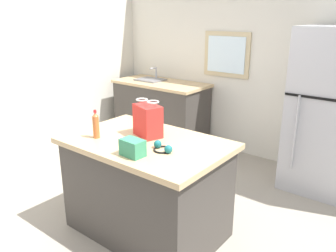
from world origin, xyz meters
TOP-DOWN VIEW (x-y plane):
  - ground at (0.00, 0.00)m, footprint 5.83×5.83m
  - back_wall at (-0.01, 2.33)m, footprint 4.86×0.13m
  - kitchen_island at (-0.13, 0.07)m, footprint 1.37×0.90m
  - refrigerator at (0.83, 1.90)m, footprint 0.72×0.74m
  - sink_counter at (-1.50, 1.93)m, footprint 1.40×0.68m
  - shopping_bag at (-0.19, 0.17)m, footprint 0.29×0.24m
  - small_box at (0.01, -0.22)m, footprint 0.18×0.13m
  - bottle at (-0.50, -0.13)m, footprint 0.06×0.06m
  - ear_defenders at (0.12, -0.01)m, footprint 0.20×0.18m

SIDE VIEW (x-z plane):
  - ground at x=0.00m, z-range 0.00..0.00m
  - kitchen_island at x=-0.13m, z-range 0.00..0.87m
  - sink_counter at x=-1.50m, z-range -0.08..1.02m
  - refrigerator at x=0.83m, z-range 0.00..1.76m
  - ear_defenders at x=0.12m, z-range 0.86..0.92m
  - small_box at x=0.01m, z-range 0.87..1.00m
  - bottle at x=-0.50m, z-range 0.86..1.10m
  - shopping_bag at x=-0.19m, z-range 0.85..1.17m
  - back_wall at x=-0.01m, z-range 0.00..2.65m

